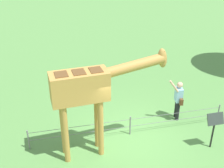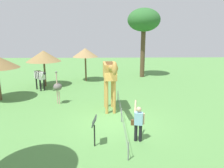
% 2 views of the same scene
% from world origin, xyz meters
% --- Properties ---
extents(ground_plane, '(60.00, 60.00, 0.00)m').
position_xyz_m(ground_plane, '(0.00, 0.00, 0.00)').
color(ground_plane, '#568E47').
extents(giraffe, '(3.67, 0.83, 3.37)m').
position_xyz_m(giraffe, '(-1.49, -0.33, 2.30)').
color(giraffe, '#C69347').
rests_on(giraffe, ground_plane).
extents(visitor, '(0.64, 0.59, 1.75)m').
position_xyz_m(visitor, '(2.06, 0.81, 0.90)').
color(visitor, black).
rests_on(visitor, ground_plane).
extents(info_sign, '(0.56, 0.21, 1.32)m').
position_xyz_m(info_sign, '(2.45, -1.06, 0.95)').
color(info_sign, black).
rests_on(info_sign, ground_plane).
extents(wire_fence, '(7.05, 0.05, 0.75)m').
position_xyz_m(wire_fence, '(0.00, 0.24, 0.40)').
color(wire_fence, slate).
rests_on(wire_fence, ground_plane).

